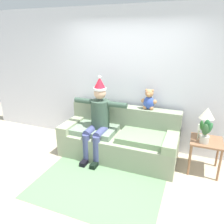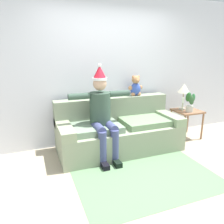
{
  "view_description": "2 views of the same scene",
  "coord_description": "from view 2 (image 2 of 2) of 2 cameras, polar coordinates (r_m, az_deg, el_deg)",
  "views": [
    {
      "loc": [
        1.21,
        -2.44,
        2.18
      ],
      "look_at": [
        -0.12,
        0.93,
        0.88
      ],
      "focal_mm": 34.49,
      "sensor_mm": 36.0,
      "label": 1
    },
    {
      "loc": [
        -1.42,
        -2.35,
        1.7
      ],
      "look_at": [
        -0.21,
        0.78,
        0.77
      ],
      "focal_mm": 35.1,
      "sensor_mm": 36.0,
      "label": 2
    }
  ],
  "objects": [
    {
      "name": "couch",
      "position": [
        3.91,
        1.69,
        -4.86
      ],
      "size": [
        2.13,
        0.91,
        0.89
      ],
      "color": "gray",
      "rests_on": "ground_plane"
    },
    {
      "name": "ground_plane",
      "position": [
        3.23,
        8.95,
        -16.44
      ],
      "size": [
        10.0,
        10.0,
        0.0
      ],
      "primitive_type": "plane",
      "color": "tan"
    },
    {
      "name": "back_wall",
      "position": [
        4.17,
        -1.04,
        10.68
      ],
      "size": [
        7.0,
        0.1,
        2.7
      ],
      "primitive_type": "cube",
      "color": "silver",
      "rests_on": "ground_plane"
    },
    {
      "name": "area_rug",
      "position": [
        3.2,
        9.3,
        -16.7
      ],
      "size": [
        1.95,
        1.25,
        0.01
      ],
      "primitive_type": "cube",
      "color": "#60865C",
      "rests_on": "ground_plane"
    },
    {
      "name": "candle_tall",
      "position": [
        4.47,
        18.02,
        2.38
      ],
      "size": [
        0.04,
        0.04,
        0.27
      ],
      "color": "beige",
      "rests_on": "side_table"
    },
    {
      "name": "potted_plant",
      "position": [
        4.46,
        19.65,
        2.5
      ],
      "size": [
        0.22,
        0.2,
        0.4
      ],
      "color": "beige",
      "rests_on": "side_table"
    },
    {
      "name": "teddy_bear",
      "position": [
        4.15,
        6.17,
        6.6
      ],
      "size": [
        0.29,
        0.17,
        0.38
      ],
      "color": "#344EA7",
      "rests_on": "couch"
    },
    {
      "name": "side_table",
      "position": [
        4.64,
        18.93,
        -0.67
      ],
      "size": [
        0.5,
        0.49,
        0.57
      ],
      "color": "#8C5F42",
      "rests_on": "ground_plane"
    },
    {
      "name": "table_lamp",
      "position": [
        4.57,
        18.21,
        5.61
      ],
      "size": [
        0.24,
        0.24,
        0.52
      ],
      "color": "#AFAB9A",
      "rests_on": "side_table"
    },
    {
      "name": "person_seated",
      "position": [
        3.5,
        -2.62,
        0.13
      ],
      "size": [
        1.02,
        0.77,
        1.52
      ],
      "color": "#344A3D",
      "rests_on": "ground_plane"
    }
  ]
}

